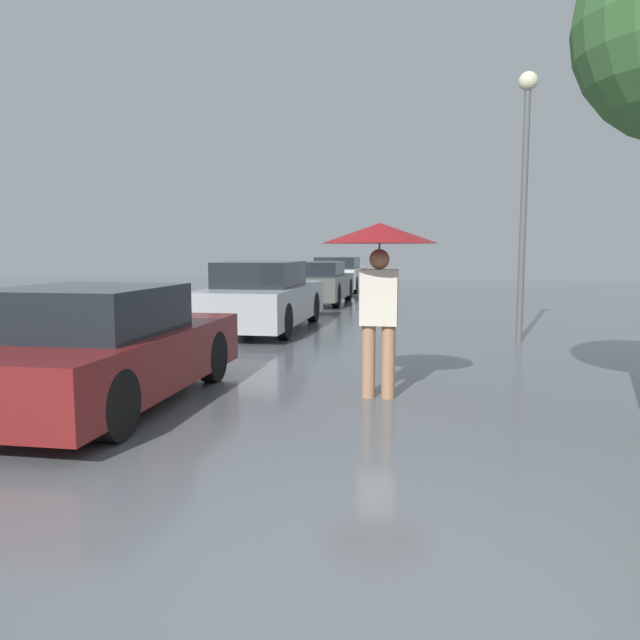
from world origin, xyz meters
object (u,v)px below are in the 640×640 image
(parked_car_third, at_px, (316,283))
(street_lamp, at_px, (525,164))
(parked_car_nearest, at_px, (97,349))
(parked_car_second, at_px, (263,298))
(parked_car_farthest, at_px, (338,275))
(pedestrian, at_px, (379,253))

(parked_car_third, xyz_separation_m, street_lamp, (4.79, -6.90, 2.40))
(parked_car_nearest, relative_size, street_lamp, 0.85)
(parked_car_nearest, relative_size, parked_car_third, 0.94)
(parked_car_second, bearing_deg, parked_car_third, 90.14)
(parked_car_nearest, bearing_deg, parked_car_third, 89.55)
(street_lamp, bearing_deg, parked_car_third, 124.78)
(parked_car_farthest, bearing_deg, street_lamp, -68.45)
(pedestrian, distance_m, street_lamp, 5.12)
(pedestrian, height_order, parked_car_third, pedestrian)
(parked_car_second, relative_size, parked_car_farthest, 1.02)
(pedestrian, height_order, parked_car_nearest, pedestrian)
(pedestrian, xyz_separation_m, parked_car_second, (-2.71, 5.37, -0.92))
(parked_car_second, bearing_deg, parked_car_nearest, -91.03)
(pedestrian, relative_size, parked_car_second, 0.42)
(parked_car_second, relative_size, parked_car_third, 1.09)
(parked_car_third, bearing_deg, parked_car_nearest, -90.45)
(parked_car_nearest, height_order, parked_car_third, same)
(pedestrian, height_order, street_lamp, street_lamp)
(parked_car_second, bearing_deg, parked_car_farthest, 90.88)
(pedestrian, distance_m, parked_car_second, 6.08)
(parked_car_third, distance_m, street_lamp, 8.73)
(parked_car_nearest, bearing_deg, street_lamp, 46.85)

